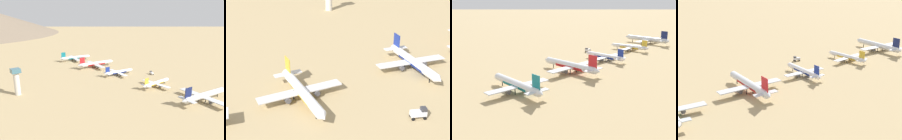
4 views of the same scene
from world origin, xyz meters
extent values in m
plane|color=tan|center=(0.00, 0.00, 0.00)|extent=(1800.00, 1800.00, 0.00)
cylinder|color=silver|center=(2.40, -96.07, 5.23)|extent=(45.05, 11.66, 4.73)
cone|color=silver|center=(26.52, -99.87, 5.23)|extent=(4.66, 5.20, 4.64)
cone|color=silver|center=(-21.48, -92.30, 5.23)|extent=(4.11, 4.75, 4.26)
cube|color=#141E51|center=(-17.05, -93.00, 10.78)|extent=(6.84, 1.50, 8.72)
cube|color=silver|center=(-17.79, -92.89, 5.71)|extent=(6.27, 15.39, 0.45)
cube|color=silver|center=(0.55, -95.78, 4.40)|extent=(12.75, 42.82, 0.56)
cylinder|color=#4C4C54|center=(2.70, -88.55, 2.69)|extent=(5.62, 3.65, 2.87)
cylinder|color=#4C4C54|center=(0.37, -103.32, 2.69)|extent=(5.62, 3.65, 2.87)
cylinder|color=black|center=(19.24, -98.72, 2.38)|extent=(0.55, 0.55, 4.76)
cylinder|color=black|center=(-0.17, -92.38, 2.38)|extent=(0.55, 0.55, 4.76)
cylinder|color=black|center=(-1.18, -98.78, 2.38)|extent=(0.55, 0.55, 4.76)
cylinder|color=white|center=(0.84, -49.46, 3.84)|extent=(32.96, 3.61, 3.48)
cone|color=white|center=(18.77, -49.53, 3.84)|extent=(2.94, 3.42, 3.41)
cone|color=white|center=(-16.92, -49.39, 3.84)|extent=(2.57, 3.14, 3.13)
cube|color=gold|center=(-13.62, -49.40, 7.92)|extent=(5.03, 0.34, 6.41)
cube|color=silver|center=(-14.17, -49.40, 4.19)|extent=(2.97, 10.99, 0.33)
cube|color=silver|center=(-0.54, -49.46, 3.23)|extent=(4.70, 31.13, 0.41)
cylinder|color=#4C4C54|center=(0.22, -43.97, 1.98)|extent=(3.85, 2.12, 2.10)
cylinder|color=#4C4C54|center=(0.17, -54.95, 1.98)|extent=(3.85, 2.12, 2.10)
cylinder|color=black|center=(13.35, -49.51, 1.75)|extent=(0.40, 0.40, 3.50)
cylinder|color=black|center=(-1.44, -47.07, 1.75)|extent=(0.40, 0.40, 3.50)
cylinder|color=black|center=(-1.46, -51.83, 1.75)|extent=(0.40, 0.40, 3.50)
cylinder|color=gold|center=(0.84, -49.46, 3.58)|extent=(18.13, 3.56, 3.48)
cylinder|color=white|center=(-1.44, 2.07, 3.88)|extent=(33.46, 7.99, 3.51)
cone|color=white|center=(16.52, -0.38, 3.88)|extent=(3.40, 3.81, 3.44)
cone|color=white|center=(-19.21, 4.50, 3.88)|extent=(2.99, 3.48, 3.16)
cube|color=navy|center=(-15.91, 4.05, 8.00)|extent=(5.08, 1.01, 6.47)
cube|color=silver|center=(-16.46, 4.13, 4.24)|extent=(4.44, 11.40, 0.33)
cube|color=silver|center=(-2.81, 2.26, 3.27)|extent=(8.84, 31.78, 0.42)
cylinder|color=#4C4C54|center=(-1.33, 7.66, 2.00)|extent=(4.14, 2.63, 2.13)
cylinder|color=#4C4C54|center=(-2.83, -3.34, 2.00)|extent=(4.14, 2.63, 2.13)
cylinder|color=black|center=(11.10, 0.36, 1.77)|extent=(0.41, 0.41, 3.53)
cylinder|color=black|center=(-3.40, 4.77, 1.77)|extent=(0.41, 0.41, 3.53)
cylinder|color=black|center=(-4.05, 0.00, 1.77)|extent=(0.41, 0.41, 3.53)
cylinder|color=navy|center=(-1.44, 2.07, 3.62)|extent=(18.62, 5.97, 3.52)
cylinder|color=silver|center=(0.04, 47.22, 5.09)|extent=(43.87, 10.32, 4.61)
cone|color=silver|center=(23.59, 44.09, 5.09)|extent=(4.44, 4.99, 4.52)
cone|color=silver|center=(-23.28, 50.32, 5.09)|extent=(3.91, 4.56, 4.15)
cube|color=red|center=(-18.95, 49.74, 10.49)|extent=(6.67, 1.30, 8.49)
cube|color=silver|center=(-19.67, 49.84, 5.55)|extent=(5.76, 14.93, 0.44)
cube|color=silver|center=(-1.77, 47.46, 4.29)|extent=(11.44, 41.66, 0.55)
cylinder|color=#4C4C54|center=(0.15, 54.54, 2.62)|extent=(5.42, 3.43, 2.79)
cylinder|color=#4C4C54|center=(-1.76, 40.12, 2.62)|extent=(5.42, 3.43, 2.79)
cylinder|color=black|center=(16.48, 45.04, 2.32)|extent=(0.53, 0.53, 4.63)
cylinder|color=black|center=(-2.55, 50.75, 2.32)|extent=(0.53, 0.53, 4.63)
cylinder|color=black|center=(-3.38, 44.50, 2.32)|extent=(0.53, 0.53, 4.63)
cylinder|color=red|center=(0.04, 47.22, 4.75)|extent=(24.40, 7.74, 4.62)
cylinder|color=silver|center=(-0.51, 97.60, 4.65)|extent=(39.94, 11.68, 4.21)
cone|color=silver|center=(20.80, 93.49, 4.65)|extent=(4.26, 4.72, 4.12)
cone|color=silver|center=(-21.61, 101.67, 4.65)|extent=(3.76, 4.31, 3.79)
cube|color=#14727F|center=(-17.69, 100.92, 9.58)|extent=(6.05, 1.53, 7.75)
cube|color=silver|center=(-18.35, 101.04, 5.07)|extent=(6.00, 13.72, 0.40)
cube|color=silver|center=(-2.14, 97.92, 3.91)|extent=(12.57, 38.02, 0.50)
cylinder|color=#4C4C54|center=(-0.02, 104.27, 2.39)|extent=(5.05, 3.38, 2.55)
cylinder|color=#4C4C54|center=(-2.53, 91.22, 2.39)|extent=(5.05, 3.38, 2.55)
cylinder|color=black|center=(14.36, 94.73, 2.12)|extent=(0.49, 0.49, 4.23)
cylinder|color=black|center=(-2.69, 100.95, 2.12)|extent=(0.49, 0.49, 4.23)
cylinder|color=black|center=(-3.78, 95.30, 2.12)|extent=(0.49, 0.49, 4.23)
cylinder|color=#14727F|center=(-0.51, 97.60, 4.34)|extent=(22.33, 8.29, 4.22)
cube|color=silver|center=(28.30, -20.14, 1.95)|extent=(3.90, 5.67, 1.70)
cube|color=#333338|center=(28.86, -18.53, 3.35)|extent=(2.55, 2.39, 1.10)
cylinder|color=black|center=(27.87, -17.89, 0.55)|extent=(0.70, 1.15, 1.10)
cylinder|color=black|center=(30.04, -18.66, 0.55)|extent=(0.70, 1.15, 1.10)
cylinder|color=black|center=(26.56, -21.62, 0.55)|extent=(0.70, 1.15, 1.10)
cylinder|color=black|center=(28.72, -22.38, 0.55)|extent=(0.70, 1.15, 1.10)
cylinder|color=beige|center=(-106.97, 13.33, 9.78)|extent=(4.80, 4.80, 19.55)
cube|color=#3F6B7A|center=(-106.97, 13.33, 21.35)|extent=(7.20, 7.20, 3.60)
camera|label=1|loc=(-156.80, -172.07, 69.51)|focal=34.82mm
camera|label=2|loc=(91.09, -81.85, 57.89)|focal=49.78mm
camera|label=3|loc=(-108.58, 199.30, 51.31)|focal=45.74mm
camera|label=4|loc=(-152.23, 152.67, 74.11)|focal=51.69mm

